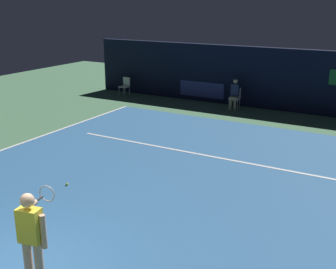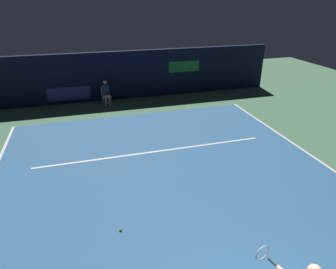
% 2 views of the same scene
% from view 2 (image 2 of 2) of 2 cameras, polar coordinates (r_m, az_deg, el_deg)
% --- Properties ---
extents(ground_plane, '(33.62, 33.62, 0.00)m').
position_cam_2_polar(ground_plane, '(9.41, 0.54, -9.35)').
color(ground_plane, '#4C7A56').
extents(court_surface, '(10.91, 12.32, 0.01)m').
position_cam_2_polar(court_surface, '(9.41, 0.54, -9.32)').
color(court_surface, '#336699').
rests_on(court_surface, ground).
extents(line_sideline_left, '(0.10, 12.32, 0.01)m').
position_cam_2_polar(line_sideline_left, '(11.92, 26.36, -4.23)').
color(line_sideline_left, white).
rests_on(line_sideline_left, court_surface).
extents(line_service, '(8.51, 0.10, 0.01)m').
position_cam_2_polar(line_service, '(11.19, -2.65, -3.30)').
color(line_service, white).
rests_on(line_service, court_surface).
extents(back_wall, '(17.10, 0.33, 2.60)m').
position_cam_2_polar(back_wall, '(17.01, -8.32, 11.06)').
color(back_wall, black).
rests_on(back_wall, ground).
extents(line_judge_on_chair, '(0.48, 0.56, 1.32)m').
position_cam_2_polar(line_judge_on_chair, '(16.25, -11.66, 7.91)').
color(line_judge_on_chair, white).
rests_on(line_judge_on_chair, ground).
extents(tennis_ball, '(0.07, 0.07, 0.07)m').
position_cam_2_polar(tennis_ball, '(7.87, -9.00, -17.34)').
color(tennis_ball, '#CCE033').
rests_on(tennis_ball, court_surface).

